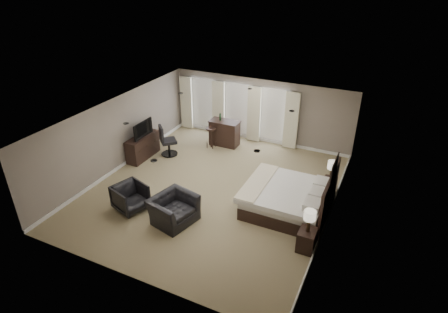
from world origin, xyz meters
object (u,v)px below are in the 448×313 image
at_px(bed, 291,189).
at_px(bar_counter, 225,133).
at_px(lamp_far, 332,170).
at_px(bar_stool_left, 211,138).
at_px(lamp_near, 309,221).
at_px(nightstand_far, 329,186).
at_px(tv, 141,135).
at_px(dresser, 143,147).
at_px(bar_stool_right, 224,131).
at_px(desk_chair, 169,140).
at_px(armchair_far, 130,196).
at_px(nightstand_near, 307,240).
at_px(armchair_near, 173,205).

relative_size(bed, bar_counter, 2.02).
distance_m(lamp_far, bar_stool_left, 5.17).
relative_size(lamp_near, bar_stool_left, 0.75).
bearing_deg(lamp_near, bed, 121.54).
bearing_deg(bar_stool_left, nightstand_far, -15.35).
height_order(lamp_near, tv, lamp_near).
height_order(dresser, bar_stool_right, dresser).
bearing_deg(bar_counter, desk_chair, -131.98).
height_order(armchair_far, bar_counter, bar_counter).
distance_m(nightstand_near, armchair_near, 3.80).
height_order(bar_counter, desk_chair, desk_chair).
distance_m(bar_stool_right, desk_chair, 2.48).
relative_size(tv, bar_stool_right, 1.25).
distance_m(nightstand_near, tv, 7.35).
bearing_deg(nightstand_near, nightstand_far, 90.00).
xyz_separation_m(bed, armchair_far, (-4.35, -1.97, -0.32)).
relative_size(lamp_near, bar_stool_right, 0.75).
bearing_deg(lamp_far, tv, -175.76).
bearing_deg(lamp_near, tv, 160.97).
xyz_separation_m(lamp_far, dresser, (-6.92, -0.51, -0.42)).
relative_size(lamp_far, desk_chair, 0.52).
bearing_deg(nightstand_near, desk_chair, 154.05).
distance_m(lamp_near, dresser, 7.33).
distance_m(dresser, bar_counter, 3.29).
bearing_deg(bed, nightstand_near, -58.46).
relative_size(nightstand_near, lamp_near, 0.92).
bearing_deg(lamp_near, desk_chair, 154.05).
height_order(armchair_far, bar_stool_left, armchair_far).
bearing_deg(tv, lamp_near, -109.03).
bearing_deg(lamp_far, desk_chair, 179.16).
xyz_separation_m(lamp_near, bar_stool_right, (-4.80, 5.06, -0.48)).
distance_m(nightstand_far, bar_stool_left, 5.16).
height_order(lamp_far, bar_stool_left, lamp_far).
relative_size(bar_counter, bar_stool_right, 1.42).
bearing_deg(dresser, bar_stool_right, 51.61).
relative_size(nightstand_far, lamp_far, 0.85).
relative_size(armchair_near, desk_chair, 1.00).
distance_m(bed, bar_counter, 4.94).
distance_m(armchair_near, bar_counter, 5.25).
xyz_separation_m(dresser, tv, (0.00, 0.00, 0.51)).
xyz_separation_m(armchair_far, bar_counter, (0.65, 5.24, 0.07)).
distance_m(bar_stool_left, desk_chair, 1.74).
distance_m(dresser, bar_stool_left, 2.71).
bearing_deg(lamp_far, nightstand_far, 0.00).
bearing_deg(desk_chair, lamp_far, -135.92).
bearing_deg(armchair_far, dresser, 47.83).
bearing_deg(armchair_near, bar_stool_left, 28.08).
bearing_deg(dresser, lamp_far, 4.24).
height_order(bed, desk_chair, bed).
bearing_deg(nightstand_far, desk_chair, 179.16).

